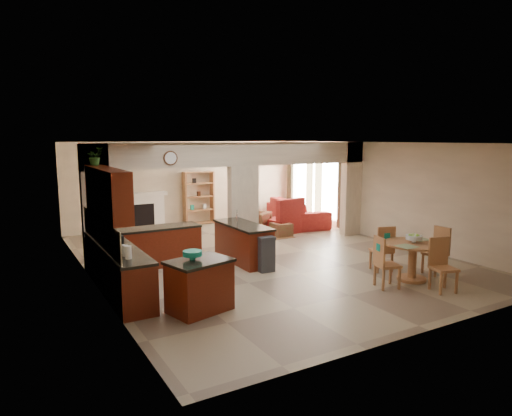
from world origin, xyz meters
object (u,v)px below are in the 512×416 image
kitchen_island (199,285)px  sofa (297,212)px  dining_table (413,256)px  armchair (256,222)px

kitchen_island → sofa: bearing=29.3°
dining_table → sofa: size_ratio=0.41×
kitchen_island → armchair: (4.05, 5.10, -0.11)m
armchair → kitchen_island: bearing=19.4°
sofa → armchair: sofa is taller
kitchen_island → sofa: (6.03, 5.75, -0.03)m
kitchen_island → sofa: kitchen_island is taller
dining_table → armchair: (-0.42, 5.71, -0.19)m
dining_table → armchair: bearing=94.2°
dining_table → kitchen_island: bearing=172.2°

